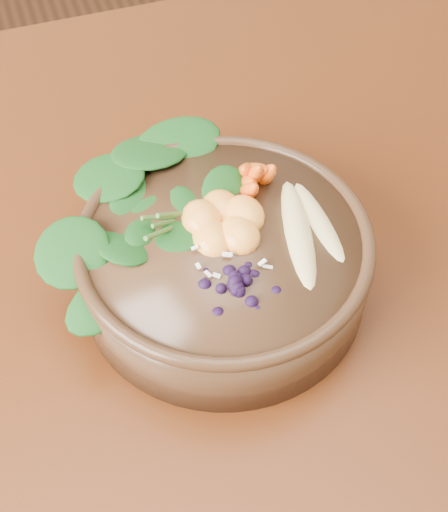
{
  "coord_description": "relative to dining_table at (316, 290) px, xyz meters",
  "views": [
    {
      "loc": [
        -0.24,
        -0.4,
        1.27
      ],
      "look_at": [
        -0.11,
        -0.03,
        0.79
      ],
      "focal_mm": 50.0,
      "sensor_mm": 36.0,
      "label": 1
    }
  ],
  "objects": [
    {
      "name": "ground",
      "position": [
        0.0,
        0.0,
        -0.66
      ],
      "size": [
        4.0,
        4.0,
        0.0
      ],
      "primitive_type": "plane",
      "color": "#381E0F",
      "rests_on": "ground"
    },
    {
      "name": "dining_table",
      "position": [
        0.0,
        0.0,
        0.0
      ],
      "size": [
        1.6,
        0.9,
        0.75
      ],
      "color": "#331C0C",
      "rests_on": "ground"
    },
    {
      "name": "stoneware_bowl",
      "position": [
        -0.11,
        -0.03,
        0.13
      ],
      "size": [
        0.3,
        0.3,
        0.07
      ],
      "primitive_type": "cylinder",
      "rotation": [
        0.0,
        0.0,
        -0.21
      ],
      "color": "#3D2717",
      "rests_on": "dining_table"
    },
    {
      "name": "kale_heap",
      "position": [
        -0.14,
        0.03,
        0.18
      ],
      "size": [
        0.19,
        0.18,
        0.04
      ],
      "primitive_type": null,
      "rotation": [
        0.0,
        0.0,
        -0.21
      ],
      "color": "#154C16",
      "rests_on": "stoneware_bowl"
    },
    {
      "name": "carrot_cluster",
      "position": [
        -0.06,
        0.03,
        0.2
      ],
      "size": [
        0.06,
        0.06,
        0.07
      ],
      "primitive_type": null,
      "rotation": [
        0.0,
        0.0,
        -0.21
      ],
      "color": "orange",
      "rests_on": "stoneware_bowl"
    },
    {
      "name": "banana_halves",
      "position": [
        -0.04,
        -0.04,
        0.17
      ],
      "size": [
        0.06,
        0.14,
        0.02
      ],
      "rotation": [
        0.0,
        0.0,
        -0.21
      ],
      "color": "#E0CC84",
      "rests_on": "stoneware_bowl"
    },
    {
      "name": "mandarin_cluster",
      "position": [
        -0.11,
        -0.01,
        0.18
      ],
      "size": [
        0.09,
        0.09,
        0.03
      ],
      "primitive_type": null,
      "rotation": [
        0.0,
        0.0,
        -0.21
      ],
      "color": "#FF9733",
      "rests_on": "stoneware_bowl"
    },
    {
      "name": "blueberry_pile",
      "position": [
        -0.12,
        -0.08,
        0.18
      ],
      "size": [
        0.13,
        0.11,
        0.03
      ],
      "primitive_type": null,
      "rotation": [
        0.0,
        0.0,
        -0.21
      ],
      "color": "black",
      "rests_on": "stoneware_bowl"
    },
    {
      "name": "coconut_flakes",
      "position": [
        -0.12,
        -0.05,
        0.16
      ],
      "size": [
        0.09,
        0.08,
        0.01
      ],
      "primitive_type": null,
      "rotation": [
        0.0,
        0.0,
        -0.21
      ],
      "color": "white",
      "rests_on": "stoneware_bowl"
    }
  ]
}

